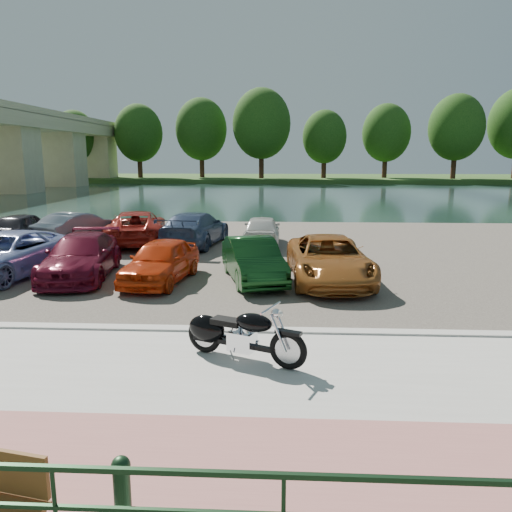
{
  "coord_description": "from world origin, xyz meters",
  "views": [
    {
      "loc": [
        -0.04,
        -7.76,
        3.61
      ],
      "look_at": [
        -0.69,
        4.84,
        1.1
      ],
      "focal_mm": 35.0,
      "sensor_mm": 36.0,
      "label": 1
    }
  ],
  "objects": [
    {
      "name": "car_8",
      "position": [
        -10.89,
        12.46,
        0.7
      ],
      "size": [
        1.56,
        3.86,
        1.31
      ],
      "primitive_type": "imported",
      "rotation": [
        0.0,
        0.0,
        3.14
      ],
      "color": "black",
      "rests_on": "parking_lot"
    },
    {
      "name": "pink_path",
      "position": [
        0.0,
        -2.5,
        0.1
      ],
      "size": [
        60.0,
        2.0,
        0.01
      ],
      "primitive_type": "cube",
      "color": "#A7625E",
      "rests_on": "promenade"
    },
    {
      "name": "car_5",
      "position": [
        -0.86,
        6.43,
        0.67
      ],
      "size": [
        2.24,
        4.01,
        1.25
      ],
      "primitive_type": "imported",
      "rotation": [
        0.0,
        0.0,
        0.26
      ],
      "color": "#103B14",
      "rests_on": "parking_lot"
    },
    {
      "name": "ground",
      "position": [
        0.0,
        0.0,
        0.0
      ],
      "size": [
        200.0,
        200.0,
        0.0
      ],
      "primitive_type": "plane",
      "color": "#595447",
      "rests_on": "ground"
    },
    {
      "name": "car_9",
      "position": [
        -8.65,
        12.79,
        0.69
      ],
      "size": [
        2.71,
        4.16,
        1.29
      ],
      "primitive_type": "imported",
      "rotation": [
        0.0,
        0.0,
        2.77
      ],
      "color": "slate",
      "rests_on": "parking_lot"
    },
    {
      "name": "motorcycle",
      "position": [
        -0.86,
        0.55,
        0.56
      ],
      "size": [
        2.2,
        1.16,
        1.05
      ],
      "rotation": [
        0.0,
        0.0,
        -0.41
      ],
      "color": "black",
      "rests_on": "promenade"
    },
    {
      "name": "river",
      "position": [
        0.0,
        40.0,
        0.0
      ],
      "size": [
        120.0,
        40.0,
        0.0
      ],
      "primitive_type": "cube",
      "color": "#1A2F2B",
      "rests_on": "ground"
    },
    {
      "name": "car_4",
      "position": [
        -3.51,
        6.16,
        0.66
      ],
      "size": [
        1.93,
        3.82,
        1.25
      ],
      "primitive_type": "imported",
      "rotation": [
        0.0,
        0.0,
        -0.13
      ],
      "color": "red",
      "rests_on": "parking_lot"
    },
    {
      "name": "car_11",
      "position": [
        -3.58,
        12.3,
        0.73
      ],
      "size": [
        2.55,
        4.97,
        1.38
      ],
      "primitive_type": "imported",
      "rotation": [
        0.0,
        0.0,
        3.01
      ],
      "color": "#344565",
      "rests_on": "parking_lot"
    },
    {
      "name": "railing",
      "position": [
        0.0,
        -4.0,
        0.79
      ],
      "size": [
        24.04,
        0.05,
        0.9
      ],
      "color": "black",
      "rests_on": "promenade"
    },
    {
      "name": "car_2",
      "position": [
        -8.34,
        6.6,
        0.71
      ],
      "size": [
        3.1,
        5.17,
        1.34
      ],
      "primitive_type": "imported",
      "rotation": [
        0.0,
        0.0,
        -0.19
      ],
      "color": "#8F9DD0",
      "rests_on": "parking_lot"
    },
    {
      "name": "car_3",
      "position": [
        -6.03,
        6.6,
        0.68
      ],
      "size": [
        2.36,
        4.62,
        1.28
      ],
      "primitive_type": "imported",
      "rotation": [
        0.0,
        0.0,
        0.13
      ],
      "color": "#5B0D20",
      "rests_on": "parking_lot"
    },
    {
      "name": "car_10",
      "position": [
        -6.06,
        12.52,
        0.73
      ],
      "size": [
        3.35,
        5.38,
        1.39
      ],
      "primitive_type": "imported",
      "rotation": [
        0.0,
        0.0,
        3.37
      ],
      "color": "maroon",
      "rests_on": "parking_lot"
    },
    {
      "name": "far_bank",
      "position": [
        0.0,
        72.0,
        0.3
      ],
      "size": [
        120.0,
        24.0,
        0.6
      ],
      "primitive_type": "cube",
      "color": "#284A1A",
      "rests_on": "ground"
    },
    {
      "name": "bollards",
      "position": [
        -1.67,
        -3.7,
        0.54
      ],
      "size": [
        10.68,
        0.18,
        0.81
      ],
      "color": "black",
      "rests_on": "promenade"
    },
    {
      "name": "car_6",
      "position": [
        1.35,
        6.46,
        0.7
      ],
      "size": [
        2.45,
        4.86,
        1.32
      ],
      "primitive_type": "imported",
      "rotation": [
        0.0,
        0.0,
        0.06
      ],
      "color": "#A25F25",
      "rests_on": "parking_lot"
    },
    {
      "name": "far_trees",
      "position": [
        4.36,
        65.79,
        7.49
      ],
      "size": [
        70.25,
        10.68,
        12.52
      ],
      "color": "#341C13",
      "rests_on": "far_bank"
    },
    {
      "name": "car_12",
      "position": [
        -0.85,
        12.52,
        0.66
      ],
      "size": [
        1.47,
        3.64,
        1.24
      ],
      "primitive_type": "imported",
      "rotation": [
        0.0,
        0.0,
        3.14
      ],
      "color": "silver",
      "rests_on": "parking_lot"
    },
    {
      "name": "kerb",
      "position": [
        0.0,
        2.0,
        0.07
      ],
      "size": [
        60.0,
        0.3,
        0.14
      ],
      "primitive_type": "cube",
      "color": "#B3B0A8",
      "rests_on": "ground"
    },
    {
      "name": "promenade",
      "position": [
        0.0,
        -1.0,
        0.05
      ],
      "size": [
        60.0,
        6.0,
        0.1
      ],
      "primitive_type": "cube",
      "color": "#B3B0A8",
      "rests_on": "ground"
    },
    {
      "name": "parking_lot",
      "position": [
        0.0,
        11.0,
        0.02
      ],
      "size": [
        60.0,
        18.0,
        0.04
      ],
      "primitive_type": "cube",
      "color": "#453F38",
      "rests_on": "ground"
    }
  ]
}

